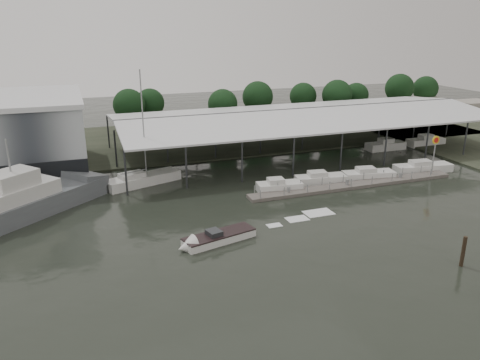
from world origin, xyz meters
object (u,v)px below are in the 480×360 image
object	(u,v)px
white_sailboat	(142,179)
speedboat_underway	(213,239)
shell_fuel_sign	(435,148)
grey_trawler	(27,201)

from	to	relation	value
white_sailboat	speedboat_underway	xyz separation A→B (m)	(3.59, -19.18, -0.27)
white_sailboat	speedboat_underway	bearing A→B (deg)	-98.05
shell_fuel_sign	white_sailboat	distance (m)	38.16
shell_fuel_sign	grey_trawler	xyz separation A→B (m)	(-49.67, 3.91, -2.35)
shell_fuel_sign	white_sailboat	bearing A→B (deg)	164.86
shell_fuel_sign	grey_trawler	distance (m)	49.88
shell_fuel_sign	white_sailboat	size ratio (longest dim) A/B	0.38
grey_trawler	shell_fuel_sign	bearing A→B (deg)	-44.10
white_sailboat	speedboat_underway	world-z (taller)	white_sailboat
speedboat_underway	white_sailboat	bearing A→B (deg)	-93.19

